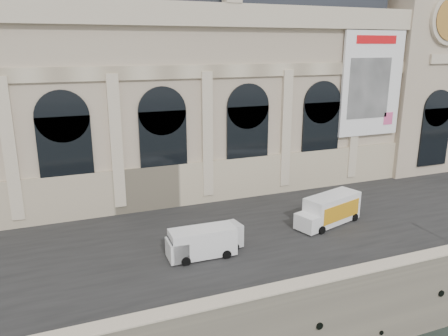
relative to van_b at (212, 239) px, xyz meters
The scene contains 8 objects.
quay 25.59m from the van_b, 83.61° to the left, with size 160.00×70.00×6.00m, color #79715D.
street 5.09m from the van_b, 55.53° to the left, with size 160.00×24.00×0.06m, color #2D2D2D.
parapet 9.73m from the van_b, 73.18° to the right, with size 160.00×1.40×1.21m.
museum 24.65m from the van_b, 98.59° to the left, with size 69.00×18.70×29.10m.
clock_pavilion 44.10m from the van_b, 26.09° to the left, with size 13.00×14.72×36.70m.
van_b is the anchor object (origin of this frame).
van_c 1.66m from the van_b, 155.36° to the right, with size 5.92×2.57×2.61m.
box_truck 13.26m from the van_b, ahead, with size 7.96×4.49×3.06m.
Camera 1 is at (-14.92, -23.43, 23.61)m, focal length 35.00 mm.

